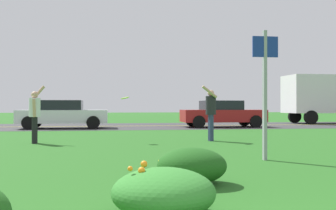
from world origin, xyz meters
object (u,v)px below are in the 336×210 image
(frisbee_lime, at_px, (125,98))
(car_white_center_left, at_px, (63,114))
(person_catcher_dark_shirt, at_px, (211,110))
(person_thrower_white_shirt, at_px, (35,112))
(sign_post_near_path, at_px, (265,82))
(car_red_center_right, at_px, (222,114))
(box_truck_navy, at_px, (333,96))

(frisbee_lime, bearing_deg, car_white_center_left, 109.20)
(person_catcher_dark_shirt, bearing_deg, person_thrower_white_shirt, -179.80)
(car_white_center_left, bearing_deg, sign_post_near_path, -66.22)
(sign_post_near_path, bearing_deg, car_red_center_right, 77.35)
(person_thrower_white_shirt, height_order, person_catcher_dark_shirt, person_catcher_dark_shirt)
(car_white_center_left, bearing_deg, person_catcher_dark_shirt, -55.31)
(frisbee_lime, height_order, car_red_center_right, frisbee_lime)
(car_red_center_right, bearing_deg, person_thrower_white_shirt, -135.61)
(sign_post_near_path, xyz_separation_m, car_white_center_left, (-5.64, 12.81, -0.92))
(person_catcher_dark_shirt, xyz_separation_m, box_truck_navy, (11.58, 11.73, 0.79))
(person_catcher_dark_shirt, height_order, car_white_center_left, person_catcher_dark_shirt)
(person_thrower_white_shirt, relative_size, car_red_center_right, 0.40)
(person_catcher_dark_shirt, height_order, frisbee_lime, person_catcher_dark_shirt)
(person_thrower_white_shirt, bearing_deg, person_catcher_dark_shirt, 0.20)
(sign_post_near_path, relative_size, car_white_center_left, 0.61)
(sign_post_near_path, height_order, box_truck_navy, box_truck_navy)
(frisbee_lime, bearing_deg, person_catcher_dark_shirt, 0.75)
(person_thrower_white_shirt, xyz_separation_m, frisbee_lime, (2.76, -0.02, 0.44))
(person_thrower_white_shirt, xyz_separation_m, person_catcher_dark_shirt, (5.57, 0.02, 0.05))
(frisbee_lime, bearing_deg, car_red_center_right, 55.60)
(box_truck_navy, bearing_deg, person_thrower_white_shirt, -145.58)
(car_red_center_right, height_order, box_truck_navy, box_truck_navy)
(person_catcher_dark_shirt, distance_m, frisbee_lime, 2.84)
(frisbee_lime, relative_size, box_truck_navy, 0.04)
(person_catcher_dark_shirt, distance_m, car_white_center_left, 9.99)
(person_thrower_white_shirt, xyz_separation_m, car_red_center_right, (8.41, 8.23, -0.22))
(car_red_center_right, bearing_deg, box_truck_navy, 21.93)
(car_white_center_left, distance_m, box_truck_navy, 17.65)
(person_catcher_dark_shirt, xyz_separation_m, frisbee_lime, (-2.81, -0.04, 0.39))
(person_thrower_white_shirt, bearing_deg, box_truck_navy, 34.42)
(person_thrower_white_shirt, height_order, frisbee_lime, person_thrower_white_shirt)
(sign_post_near_path, distance_m, person_thrower_white_shirt, 7.21)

